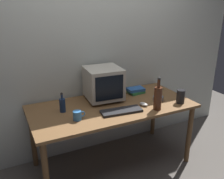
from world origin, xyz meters
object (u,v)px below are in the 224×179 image
at_px(crt_monitor, 103,83).
at_px(metal_canister, 181,96).
at_px(bottle_short, 62,105).
at_px(cd_spindle, 158,98).
at_px(bottle_tall, 158,97).
at_px(mug, 78,115).
at_px(keyboard, 121,111).
at_px(book_stack, 136,90).
at_px(computer_mouse, 144,104).

xyz_separation_m(crt_monitor, metal_canister, (0.72, -0.46, -0.12)).
distance_m(bottle_short, metal_canister, 1.27).
relative_size(crt_monitor, cd_spindle, 3.42).
height_order(crt_monitor, bottle_tall, crt_monitor).
distance_m(bottle_short, mug, 0.25).
relative_size(keyboard, book_stack, 2.03).
distance_m(mug, metal_canister, 1.15).
bearing_deg(metal_canister, bottle_short, 164.34).
bearing_deg(cd_spindle, book_stack, 110.11).
bearing_deg(crt_monitor, mug, -140.45).
xyz_separation_m(crt_monitor, book_stack, (0.44, 0.02, -0.16)).
relative_size(mug, cd_spindle, 1.00).
distance_m(computer_mouse, bottle_tall, 0.19).
height_order(bottle_short, mug, bottle_short).
relative_size(bottle_tall, bottle_short, 1.68).
bearing_deg(cd_spindle, keyboard, -169.70).
xyz_separation_m(bottle_short, mug, (0.08, -0.24, -0.03)).
bearing_deg(computer_mouse, mug, 165.09).
bearing_deg(crt_monitor, bottle_short, -167.22).
height_order(computer_mouse, cd_spindle, cd_spindle).
bearing_deg(keyboard, crt_monitor, 99.92).
relative_size(crt_monitor, keyboard, 0.98).
bearing_deg(book_stack, cd_spindle, -69.89).
height_order(bottle_short, book_stack, bottle_short).
height_order(bottle_tall, mug, bottle_tall).
relative_size(crt_monitor, bottle_tall, 1.17).
height_order(cd_spindle, metal_canister, metal_canister).
height_order(crt_monitor, computer_mouse, crt_monitor).
height_order(computer_mouse, book_stack, book_stack).
bearing_deg(book_stack, bottle_short, -172.15).
bearing_deg(crt_monitor, bottle_tall, -51.06).
xyz_separation_m(keyboard, bottle_short, (-0.53, 0.27, 0.07)).
bearing_deg(book_stack, keyboard, -135.75).
relative_size(bottle_short, cd_spindle, 1.74).
height_order(keyboard, metal_canister, metal_canister).
bearing_deg(metal_canister, mug, 174.70).
xyz_separation_m(keyboard, book_stack, (0.41, 0.40, 0.02)).
xyz_separation_m(book_stack, cd_spindle, (0.11, -0.30, -0.01)).
bearing_deg(computer_mouse, book_stack, 56.58).
relative_size(crt_monitor, book_stack, 1.98).
relative_size(crt_monitor, metal_canister, 2.74).
bearing_deg(cd_spindle, computer_mouse, -165.37).
bearing_deg(bottle_short, keyboard, -26.90).
distance_m(computer_mouse, mug, 0.74).
xyz_separation_m(book_stack, metal_canister, (0.28, -0.47, 0.04)).
height_order(crt_monitor, cd_spindle, crt_monitor).
xyz_separation_m(mug, cd_spindle, (0.97, 0.06, -0.02)).
distance_m(computer_mouse, book_stack, 0.38).
height_order(mug, metal_canister, metal_canister).
height_order(crt_monitor, keyboard, crt_monitor).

